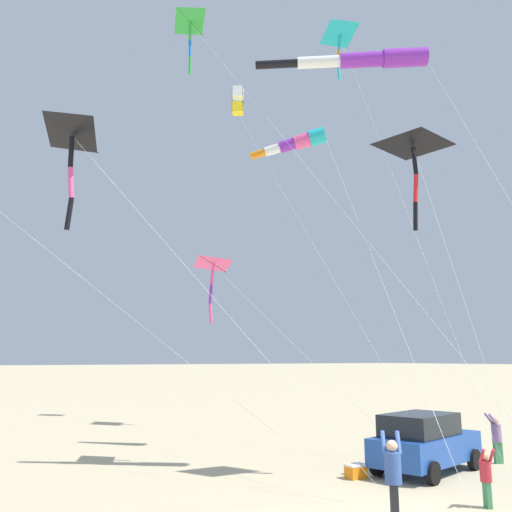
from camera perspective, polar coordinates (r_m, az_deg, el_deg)
name	(u,v)px	position (r m, az deg, el deg)	size (l,w,h in m)	color
parked_car	(424,442)	(18.91, 17.63, -18.51)	(4.62, 2.88, 1.85)	#1E479E
cooler_box	(356,471)	(17.74, 10.69, -21.78)	(0.62, 0.42, 0.42)	orange
person_adult_flyer	(393,473)	(13.32, 14.52, -21.63)	(0.67, 0.70, 1.94)	#232328
person_child_green_jacket	(486,475)	(15.26, 23.49, -20.76)	(0.46, 0.51, 1.43)	#3D7F51
person_child_grey_jacket	(497,436)	(21.39, 24.45, -17.19)	(0.60, 0.55, 1.70)	#3D7F51
kite_delta_checkered_midright	(413,145)	(18.23, 16.50, 11.33)	(3.80, 5.97, 10.76)	black
kite_delta_small_distant	(214,265)	(19.29, -4.56, -0.92)	(8.34, 2.35, 7.29)	#EF4C93
kite_delta_orange_high_right	(192,23)	(23.67, -6.94, 23.59)	(5.22, 12.43, 17.44)	green
kite_windsock_long_streamer_right	(298,142)	(23.19, 4.57, 12.08)	(4.63, 12.12, 13.25)	#1EB7C6
kite_delta_magenta_far_left	(341,36)	(32.44, 9.07, 22.35)	(3.92, 11.36, 21.97)	#1EB7C6
kite_box_red_high_left	(238,101)	(35.44, -1.95, 16.32)	(1.25, 15.68, 20.74)	white
kite_delta_purple_drifting	(74,135)	(12.35, -18.95, 12.23)	(9.08, 1.68, 8.73)	black
kite_windsock_teal_far_right	(365,60)	(19.87, 11.69, 19.96)	(5.02, 11.76, 14.07)	purple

